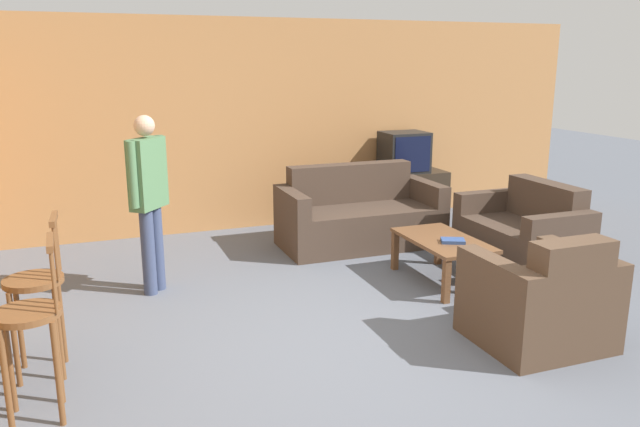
{
  "coord_description": "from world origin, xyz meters",
  "views": [
    {
      "loc": [
        -1.89,
        -3.9,
        2.1
      ],
      "look_at": [
        -0.11,
        0.82,
        0.85
      ],
      "focal_mm": 35.0,
      "sensor_mm": 36.0,
      "label": 1
    }
  ],
  "objects_px": {
    "coffee_table": "(443,245)",
    "tv": "(404,152)",
    "loveseat_right": "(523,236)",
    "person_by_window": "(149,194)",
    "bar_chair_mid": "(37,293)",
    "armchair_near": "(541,303)",
    "couch_far": "(359,217)",
    "tv_unit": "(403,195)",
    "book_on_table": "(453,241)",
    "bar_chair_near": "(31,327)"
  },
  "relations": [
    {
      "from": "couch_far",
      "to": "coffee_table",
      "type": "relative_size",
      "value": 1.73
    },
    {
      "from": "tv",
      "to": "loveseat_right",
      "type": "bearing_deg",
      "value": -83.85
    },
    {
      "from": "loveseat_right",
      "to": "tv_unit",
      "type": "xyz_separation_m",
      "value": [
        -0.24,
        2.21,
        -0.0
      ]
    },
    {
      "from": "bar_chair_near",
      "to": "loveseat_right",
      "type": "bearing_deg",
      "value": 16.44
    },
    {
      "from": "armchair_near",
      "to": "book_on_table",
      "type": "relative_size",
      "value": 3.51
    },
    {
      "from": "armchair_near",
      "to": "tv_unit",
      "type": "xyz_separation_m",
      "value": [
        0.85,
        3.78,
        -0.01
      ]
    },
    {
      "from": "tv_unit",
      "to": "book_on_table",
      "type": "relative_size",
      "value": 4.4
    },
    {
      "from": "coffee_table",
      "to": "tv",
      "type": "relative_size",
      "value": 1.83
    },
    {
      "from": "bar_chair_near",
      "to": "person_by_window",
      "type": "bearing_deg",
      "value": 65.46
    },
    {
      "from": "loveseat_right",
      "to": "book_on_table",
      "type": "xyz_separation_m",
      "value": [
        -1.04,
        -0.28,
        0.13
      ]
    },
    {
      "from": "bar_chair_near",
      "to": "tv",
      "type": "distance_m",
      "value": 5.61
    },
    {
      "from": "bar_chair_near",
      "to": "armchair_near",
      "type": "bearing_deg",
      "value": -3.74
    },
    {
      "from": "bar_chair_mid",
      "to": "loveseat_right",
      "type": "height_order",
      "value": "bar_chair_mid"
    },
    {
      "from": "tv_unit",
      "to": "couch_far",
      "type": "bearing_deg",
      "value": -139.38
    },
    {
      "from": "armchair_near",
      "to": "loveseat_right",
      "type": "bearing_deg",
      "value": 55.46
    },
    {
      "from": "couch_far",
      "to": "tv",
      "type": "bearing_deg",
      "value": 40.52
    },
    {
      "from": "book_on_table",
      "to": "person_by_window",
      "type": "distance_m",
      "value": 2.83
    },
    {
      "from": "bar_chair_mid",
      "to": "tv_unit",
      "type": "relative_size",
      "value": 0.96
    },
    {
      "from": "tv_unit",
      "to": "tv",
      "type": "height_order",
      "value": "tv"
    },
    {
      "from": "tv",
      "to": "person_by_window",
      "type": "distance_m",
      "value": 3.81
    },
    {
      "from": "armchair_near",
      "to": "coffee_table",
      "type": "distance_m",
      "value": 1.44
    },
    {
      "from": "coffee_table",
      "to": "person_by_window",
      "type": "height_order",
      "value": "person_by_window"
    },
    {
      "from": "loveseat_right",
      "to": "person_by_window",
      "type": "xyz_separation_m",
      "value": [
        -3.69,
        0.58,
        0.61
      ]
    },
    {
      "from": "bar_chair_mid",
      "to": "armchair_near",
      "type": "bearing_deg",
      "value": -13.15
    },
    {
      "from": "couch_far",
      "to": "armchair_near",
      "type": "relative_size",
      "value": 1.99
    },
    {
      "from": "couch_far",
      "to": "person_by_window",
      "type": "xyz_separation_m",
      "value": [
        -2.4,
        -0.73,
        0.6
      ]
    },
    {
      "from": "bar_chair_near",
      "to": "bar_chair_mid",
      "type": "distance_m",
      "value": 0.59
    },
    {
      "from": "bar_chair_mid",
      "to": "person_by_window",
      "type": "distance_m",
      "value": 1.64
    },
    {
      "from": "bar_chair_near",
      "to": "coffee_table",
      "type": "relative_size",
      "value": 1.04
    },
    {
      "from": "loveseat_right",
      "to": "tv",
      "type": "relative_size",
      "value": 2.25
    },
    {
      "from": "bar_chair_near",
      "to": "armchair_near",
      "type": "height_order",
      "value": "bar_chair_near"
    },
    {
      "from": "loveseat_right",
      "to": "coffee_table",
      "type": "height_order",
      "value": "loveseat_right"
    },
    {
      "from": "bar_chair_mid",
      "to": "person_by_window",
      "type": "relative_size",
      "value": 0.68
    },
    {
      "from": "loveseat_right",
      "to": "coffee_table",
      "type": "distance_m",
      "value": 1.06
    },
    {
      "from": "coffee_table",
      "to": "book_on_table",
      "type": "distance_m",
      "value": 0.16
    },
    {
      "from": "couch_far",
      "to": "tv",
      "type": "relative_size",
      "value": 3.15
    },
    {
      "from": "bar_chair_mid",
      "to": "book_on_table",
      "type": "relative_size",
      "value": 4.22
    },
    {
      "from": "coffee_table",
      "to": "tv_unit",
      "type": "xyz_separation_m",
      "value": [
        0.81,
        2.34,
        -0.05
      ]
    },
    {
      "from": "couch_far",
      "to": "tv_unit",
      "type": "height_order",
      "value": "couch_far"
    },
    {
      "from": "tv",
      "to": "bar_chair_near",
      "type": "bearing_deg",
      "value": -140.62
    },
    {
      "from": "bar_chair_near",
      "to": "couch_far",
      "type": "distance_m",
      "value": 4.23
    },
    {
      "from": "bar_chair_near",
      "to": "tv_unit",
      "type": "height_order",
      "value": "bar_chair_near"
    },
    {
      "from": "bar_chair_mid",
      "to": "couch_far",
      "type": "xyz_separation_m",
      "value": [
        3.28,
        2.07,
        -0.26
      ]
    },
    {
      "from": "tv",
      "to": "book_on_table",
      "type": "relative_size",
      "value": 2.22
    },
    {
      "from": "tv_unit",
      "to": "tv",
      "type": "bearing_deg",
      "value": -90.0
    },
    {
      "from": "book_on_table",
      "to": "bar_chair_near",
      "type": "bearing_deg",
      "value": -163.19
    },
    {
      "from": "bar_chair_mid",
      "to": "person_by_window",
      "type": "xyz_separation_m",
      "value": [
        0.88,
        1.34,
        0.34
      ]
    },
    {
      "from": "coffee_table",
      "to": "tv",
      "type": "height_order",
      "value": "tv"
    },
    {
      "from": "couch_far",
      "to": "armchair_near",
      "type": "xyz_separation_m",
      "value": [
        0.2,
        -2.88,
        0.0
      ]
    },
    {
      "from": "armchair_near",
      "to": "loveseat_right",
      "type": "relative_size",
      "value": 0.7
    }
  ]
}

